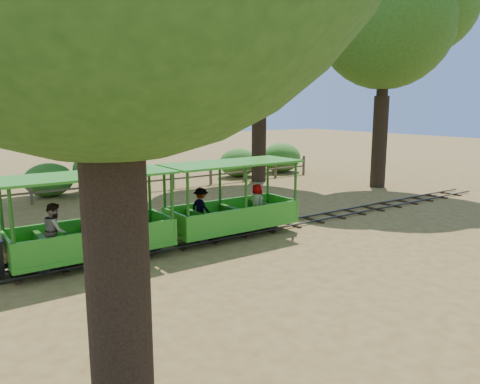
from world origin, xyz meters
TOP-DOWN VIEW (x-y plane):
  - ground at (0.00, 0.00)m, footprint 90.00×90.00m
  - track at (0.00, 0.00)m, footprint 22.00×1.00m
  - carriage_front at (-5.30, -0.01)m, footprint 3.96×1.62m
  - carriage_rear at (-1.26, -0.00)m, footprint 3.96×1.62m
  - oak_ne at (5.47, 7.57)m, footprint 6.72×5.92m
  - oak_e at (8.97, 3.08)m, footprint 7.51×6.61m
  - fence at (0.00, 8.00)m, footprint 18.10×0.10m
  - shrub_west at (-4.05, 9.30)m, footprint 2.00×1.54m
  - shrub_mid_w at (-1.62, 9.30)m, footprint 2.84×2.19m
  - shrub_mid_e at (5.53, 9.30)m, footprint 2.16×1.66m
  - shrub_east at (8.49, 9.30)m, footprint 2.38×1.83m

SIDE VIEW (x-z plane):
  - ground at x=0.00m, z-range 0.00..0.00m
  - track at x=0.00m, z-range 0.02..0.12m
  - fence at x=0.00m, z-range 0.08..1.08m
  - shrub_west at x=-4.05m, z-range 0.00..1.39m
  - shrub_mid_e at x=5.53m, z-range 0.00..1.50m
  - carriage_rear at x=-1.26m, z-range -0.22..1.84m
  - shrub_east at x=8.49m, z-range 0.00..1.65m
  - carriage_front at x=-5.30m, z-range -0.18..1.88m
  - shrub_mid_w at x=-1.62m, z-range 0.00..1.97m
  - oak_ne at x=5.47m, z-range 2.44..12.20m
  - oak_e at x=8.97m, z-range 2.50..12.91m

